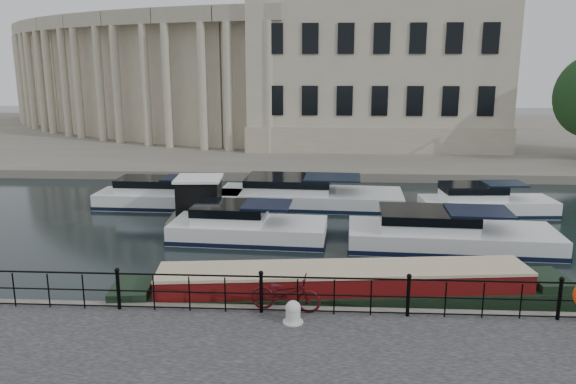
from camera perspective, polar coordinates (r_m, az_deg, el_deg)
The scene contains 9 objects.
ground_plane at distance 18.16m, azimuth -1.96°, elevation -10.68°, with size 160.00×160.00×0.00m, color black.
far_bank at distance 56.02m, azimuth 1.61°, elevation 5.76°, with size 120.00×42.00×0.55m, color #6B665B.
railing at distance 15.62m, azimuth -2.74°, elevation -9.94°, with size 24.14×0.14×1.22m.
civic_building at distance 51.33m, azimuth 0.37°, elevation 12.67°, with size 53.55×31.84×16.85m.
bicycle at distance 15.76m, azimuth -0.24°, elevation -10.25°, with size 0.68×1.96×1.03m, color #410B10.
mooring_bollard at distance 15.18m, azimuth 0.51°, elevation -12.13°, with size 0.55×0.55×0.62m.
narrowboat at distance 17.65m, azimuth 5.65°, elevation -10.17°, with size 14.29×3.43×1.52m.
harbour_hut at distance 26.63m, azimuth -8.99°, elevation -0.95°, with size 3.02×2.57×2.18m.
cabin_cruisers at distance 26.57m, azimuth 3.86°, elevation -2.15°, with size 23.07×10.13×1.99m.
Camera 1 is at (1.54, -16.57, 7.27)m, focal length 35.00 mm.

